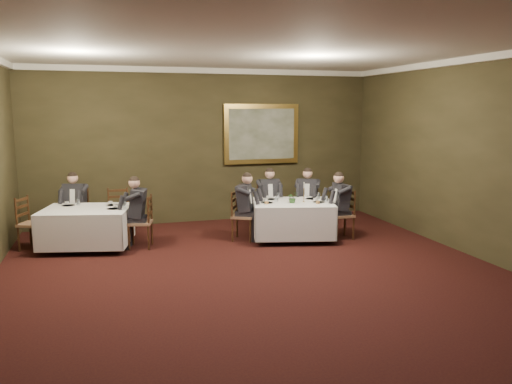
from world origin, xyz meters
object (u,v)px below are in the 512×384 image
diner_sec_endright (140,221)px  centerpiece (293,197)px  chair_sec_backright (119,224)px  painting (261,134)px  table_main (293,217)px  chair_main_backleft (268,217)px  diner_sec_backleft (76,213)px  table_second (87,225)px  chair_main_endright (342,225)px  diner_main_endleft (243,215)px  chair_sec_endright (141,233)px  candlestick (304,194)px  chair_main_backright (307,216)px  diner_main_backright (307,206)px  chair_sec_backleft (77,224)px  diner_main_backleft (268,207)px  diner_main_endright (341,214)px  chair_main_endleft (243,226)px  chair_sec_endleft (33,234)px

diner_sec_endright → centerpiece: diner_sec_endright is taller
chair_sec_backright → painting: painting is taller
table_main → chair_main_backleft: size_ratio=1.83×
diner_sec_backleft → table_second: bearing=121.7°
chair_main_endright → painting: painting is taller
diner_main_endleft → chair_sec_endright: size_ratio=1.35×
table_second → candlestick: (4.15, -0.53, 0.47)m
chair_main_backright → chair_sec_backright: (-3.95, 0.48, 0.00)m
diner_main_backright → diner_main_endleft: bearing=44.5°
chair_sec_backright → chair_sec_endright: same height
chair_sec_backleft → chair_sec_backright: same height
diner_sec_backleft → painting: size_ratio=0.74×
diner_main_backleft → diner_sec_endright: 2.82m
chair_main_backleft → chair_main_endright: same height
chair_main_backleft → chair_sec_endright: bearing=14.8°
centerpiece → diner_main_endright: bearing=-7.6°
diner_sec_backleft → centerpiece: (4.12, -1.44, 0.37)m
diner_main_endright → centerpiece: (-1.00, 0.13, 0.37)m
table_main → candlestick: (0.21, -0.06, 0.47)m
diner_main_backleft → diner_main_endright: (1.18, -1.11, 0.00)m
table_second → chair_sec_backright: bearing=49.5°
chair_main_backright → centerpiece: bearing=79.0°
table_second → chair_main_endright: size_ratio=1.82×
chair_main_backleft → candlestick: bearing=116.2°
table_second → chair_main_endleft: size_ratio=1.82×
table_second → diner_main_backright: diner_main_backright is taller
chair_main_backleft → chair_main_endright: bearing=138.4°
diner_main_endright → table_main: bearing=76.1°
table_second → diner_sec_endright: (0.96, -0.22, 0.06)m
chair_main_backright → diner_main_endright: (0.36, -0.92, 0.23)m
chair_main_endleft → chair_sec_endleft: same height
chair_sec_endleft → candlestick: candlestick is taller
table_main → painting: bearing=90.0°
table_second → diner_sec_backleft: 0.91m
table_second → diner_main_backleft: diner_main_backleft is taller
diner_main_backleft → chair_sec_backright: bearing=-3.8°
diner_main_endleft → diner_sec_backleft: bearing=-81.3°
diner_main_backleft → diner_main_endleft: bearing=42.7°
diner_main_backleft → diner_main_endright: 1.62m
diner_main_backleft → chair_main_backright: diner_main_backleft is taller
chair_main_endright → painting: size_ratio=0.55×
diner_sec_backleft → chair_sec_endright: diner_sec_backleft is taller
diner_main_backright → diner_sec_backleft: same height
diner_main_endleft → chair_sec_backright: diner_main_endleft is taller
chair_main_endleft → chair_sec_backleft: (-3.19, 1.12, 0.00)m
chair_main_backright → chair_main_endright: 0.99m
chair_sec_endleft → centerpiece: chair_sec_endleft is taller
diner_main_endright → chair_sec_backleft: diner_main_endright is taller
chair_main_endleft → centerpiece: 1.15m
chair_main_endleft → chair_main_endright: 2.00m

